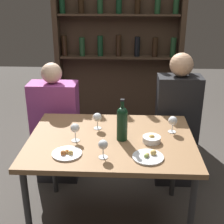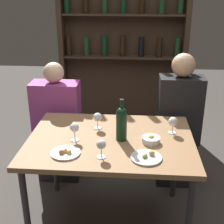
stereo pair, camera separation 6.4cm
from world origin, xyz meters
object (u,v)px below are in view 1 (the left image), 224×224
object	(u,v)px
wine_glass_3	(103,145)
food_plate_1	(67,153)
wine_glass_0	(173,121)
snack_bowl	(152,139)
food_plate_0	(148,156)
seated_person_left	(56,128)
wine_bottle	(122,122)
seated_person_right	(176,125)
wine_glass_2	(75,129)
wine_glass_1	(97,118)

from	to	relation	value
wine_glass_3	food_plate_1	bearing A→B (deg)	174.41
wine_glass_0	snack_bowl	bearing A→B (deg)	-134.51
food_plate_0	wine_glass_3	bearing A→B (deg)	-178.12
food_plate_1	seated_person_left	distance (m)	0.92
wine_bottle	seated_person_right	xyz separation A→B (m)	(0.49, 0.62, -0.30)
wine_glass_3	wine_glass_2	bearing A→B (deg)	134.05
wine_glass_0	food_plate_1	size ratio (longest dim) A/B	0.65
food_plate_1	food_plate_0	bearing A→B (deg)	-1.50
wine_glass_0	wine_glass_1	world-z (taller)	same
wine_glass_0	wine_glass_1	size ratio (longest dim) A/B	1.00
wine_glass_1	snack_bowl	size ratio (longest dim) A/B	0.99
food_plate_1	seated_person_left	world-z (taller)	seated_person_left
wine_glass_2	seated_person_right	bearing A→B (deg)	38.95
wine_glass_2	snack_bowl	size ratio (longest dim) A/B	1.04
food_plate_1	snack_bowl	distance (m)	0.60
wine_glass_0	wine_glass_1	distance (m)	0.56
seated_person_right	wine_glass_1	bearing A→B (deg)	-146.61
snack_bowl	seated_person_right	size ratio (longest dim) A/B	0.10
wine_glass_0	food_plate_0	bearing A→B (deg)	-117.27
food_plate_0	seated_person_right	world-z (taller)	seated_person_right
wine_bottle	wine_glass_2	distance (m)	0.33
seated_person_right	seated_person_left	bearing A→B (deg)	-180.00
wine_glass_0	food_plate_0	size ratio (longest dim) A/B	0.63
wine_glass_0	food_plate_1	world-z (taller)	wine_glass_0
wine_glass_1	snack_bowl	bearing A→B (deg)	-26.91
snack_bowl	wine_glass_2	bearing A→B (deg)	-179.08
wine_glass_2	seated_person_right	distance (m)	1.07
seated_person_right	snack_bowl	bearing A→B (deg)	-113.22
wine_glass_0	seated_person_right	size ratio (longest dim) A/B	0.10
wine_bottle	wine_glass_0	distance (m)	0.40
wine_glass_2	food_plate_0	world-z (taller)	wine_glass_2
wine_bottle	wine_glass_1	distance (m)	0.26
seated_person_left	food_plate_0	bearing A→B (deg)	-47.29
food_plate_1	snack_bowl	xyz separation A→B (m)	(0.56, 0.20, 0.01)
wine_glass_0	seated_person_left	world-z (taller)	seated_person_left
wine_glass_3	snack_bowl	xyz separation A→B (m)	(0.32, 0.23, -0.06)
food_plate_1	wine_bottle	bearing A→B (deg)	33.35
wine_glass_1	seated_person_right	world-z (taller)	seated_person_right
wine_bottle	seated_person_right	distance (m)	0.84
seated_person_right	food_plate_1	bearing A→B (deg)	-134.52
seated_person_left	wine_bottle	bearing A→B (deg)	-44.73
wine_bottle	seated_person_left	size ratio (longest dim) A/B	0.26
wine_glass_0	seated_person_left	size ratio (longest dim) A/B	0.11
food_plate_1	seated_person_left	bearing A→B (deg)	107.82
wine_bottle	snack_bowl	xyz separation A→B (m)	(0.21, -0.03, -0.11)
snack_bowl	seated_person_left	xyz separation A→B (m)	(-0.83, 0.65, -0.24)
wine_bottle	wine_glass_3	xyz separation A→B (m)	(-0.11, -0.25, -0.05)
wine_glass_0	wine_glass_3	bearing A→B (deg)	-140.99
seated_person_left	wine_glass_3	bearing A→B (deg)	-59.70
wine_bottle	seated_person_left	xyz separation A→B (m)	(-0.63, 0.62, -0.35)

